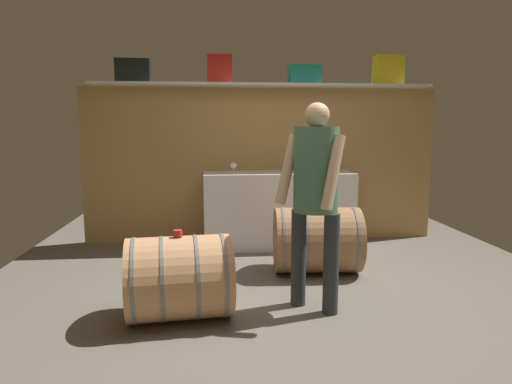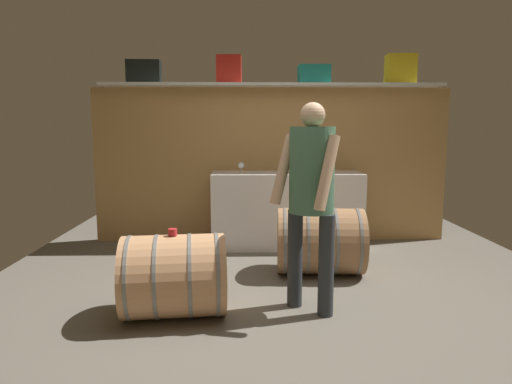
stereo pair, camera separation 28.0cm
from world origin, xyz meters
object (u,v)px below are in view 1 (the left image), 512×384
toolcase_yellow (388,70)px  tasting_cup (178,233)px  toolcase_black (133,71)px  wine_barrel_far (317,240)px  work_cabinet (278,209)px  wine_glass (233,166)px  toolcase_red (220,69)px  toolcase_teal (304,75)px  wine_bottle_clear (306,159)px  wine_barrel_near (179,278)px  winemaker_pouring (315,185)px

toolcase_yellow → tasting_cup: size_ratio=5.13×
toolcase_black → wine_barrel_far: 2.95m
work_cabinet → wine_glass: 0.79m
wine_glass → tasting_cup: (-0.51, -1.99, -0.34)m
toolcase_red → toolcase_teal: (1.04, 0.00, -0.06)m
toolcase_red → toolcase_yellow: size_ratio=0.94×
toolcase_black → wine_barrel_far: bearing=-34.4°
toolcase_black → wine_bottle_clear: 2.34m
toolcase_red → wine_barrel_far: 2.41m
work_cabinet → wine_glass: wine_glass is taller
toolcase_yellow → work_cabinet: 2.22m
wine_barrel_near → wine_bottle_clear: bearing=50.6°
toolcase_black → wine_glass: toolcase_black is taller
wine_bottle_clear → tasting_cup: (-1.42, -2.18, -0.40)m
toolcase_red → toolcase_yellow: 2.10m
wine_barrel_near → toolcase_red: bearing=74.6°
toolcase_black → tasting_cup: toolcase_black is taller
wine_barrel_far → tasting_cup: bearing=-138.8°
toolcase_teal → work_cabinet: 1.69m
winemaker_pouring → wine_barrel_far: bearing=-62.3°
wine_glass → toolcase_red: bearing=117.5°
toolcase_yellow → work_cabinet: toolcase_yellow is taller
tasting_cup → wine_barrel_far: bearing=37.8°
wine_barrel_near → tasting_cup: 0.35m
wine_glass → toolcase_teal: bearing=17.3°
toolcase_red → wine_bottle_clear: size_ratio=0.97×
toolcase_black → wine_bottle_clear: toolcase_black is taller
toolcase_yellow → wine_bottle_clear: (-1.05, -0.09, -1.10)m
wine_glass → wine_barrel_near: (-0.51, -1.99, -0.69)m
wine_barrel_near → wine_barrel_far: bearing=31.5°
toolcase_yellow → wine_barrel_far: 2.50m
toolcase_teal → tasting_cup: toolcase_teal is taller
toolcase_yellow → work_cabinet: bearing=-168.9°
toolcase_red → toolcase_teal: size_ratio=0.89×
toolcase_black → toolcase_teal: toolcase_black is taller
toolcase_red → wine_barrel_far: bearing=-51.0°
toolcase_teal → toolcase_black: bearing=178.9°
toolcase_teal → tasting_cup: (-1.40, -2.27, -1.43)m
toolcase_red → winemaker_pouring: size_ratio=0.20×
wine_barrel_near → winemaker_pouring: winemaker_pouring is taller
toolcase_yellow → wine_glass: 2.29m
toolcase_yellow → wine_bottle_clear: 1.52m
work_cabinet → wine_barrel_near: bearing=-117.2°
toolcase_black → wine_glass: size_ratio=3.00×
wine_barrel_far → wine_glass: bearing=132.9°
wine_glass → winemaker_pouring: (0.56, -1.91, 0.01)m
wine_bottle_clear → wine_barrel_near: (-1.42, -2.18, -0.75)m
wine_barrel_far → wine_bottle_clear: bearing=88.0°
work_cabinet → toolcase_black: bearing=173.6°
toolcase_teal → wine_barrel_far: toolcase_teal is taller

